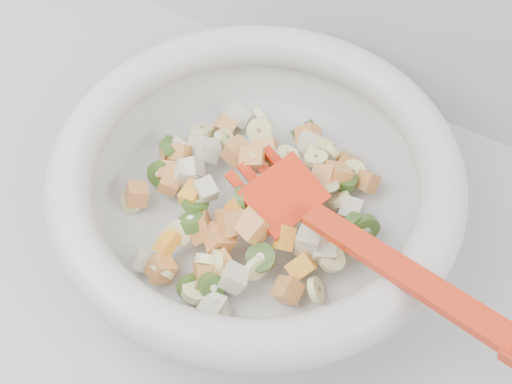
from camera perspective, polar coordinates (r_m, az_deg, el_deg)
The scene contains 2 objects.
counter at distance 1.07m, azimuth -5.92°, elevation -15.87°, with size 2.00×0.60×0.90m, color #A2A3A8.
mixing_bowl at distance 0.61m, azimuth 0.02°, elevation 0.55°, with size 0.46×0.38×0.14m.
Camera 1 is at (0.27, 1.19, 1.45)m, focal length 45.00 mm.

